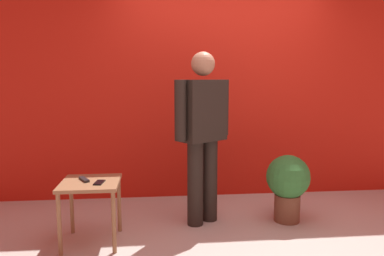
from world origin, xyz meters
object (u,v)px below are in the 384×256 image
at_px(tv_remote, 84,179).
at_px(potted_plant, 288,182).
at_px(side_table, 91,191).
at_px(cell_phone, 99,182).
at_px(standing_person, 203,129).

relative_size(tv_remote, potted_plant, 0.25).
distance_m(side_table, cell_phone, 0.14).
bearing_deg(tv_remote, potted_plant, -20.87).
bearing_deg(potted_plant, standing_person, 176.27).
height_order(side_table, cell_phone, cell_phone).
bearing_deg(standing_person, tv_remote, -163.14).
relative_size(side_table, potted_plant, 0.82).
bearing_deg(potted_plant, side_table, -170.73).
xyz_separation_m(standing_person, tv_remote, (-1.10, -0.33, -0.39)).
distance_m(standing_person, side_table, 1.20).
xyz_separation_m(standing_person, potted_plant, (0.87, -0.06, -0.55)).
distance_m(cell_phone, tv_remote, 0.17).
xyz_separation_m(standing_person, cell_phone, (-0.95, -0.43, -0.39)).
distance_m(side_table, potted_plant, 1.93).
relative_size(side_table, tv_remote, 3.30).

